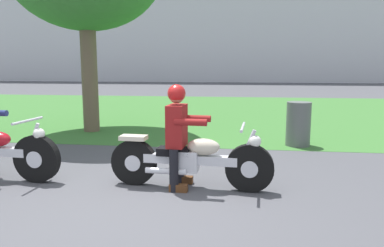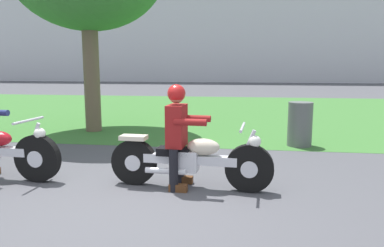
# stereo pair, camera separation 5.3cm
# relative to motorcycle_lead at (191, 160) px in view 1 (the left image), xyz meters

# --- Properties ---
(ground) EXTENTS (120.00, 120.00, 0.00)m
(ground) POSITION_rel_motorcycle_lead_xyz_m (-0.78, -0.71, -0.39)
(ground) COLOR #4C4C51
(grass_verge) EXTENTS (60.00, 12.00, 0.01)m
(grass_verge) POSITION_rel_motorcycle_lead_xyz_m (-0.78, 8.40, -0.38)
(grass_verge) COLOR #3D7533
(grass_verge) RESTS_ON ground
(stadium_facade) EXTENTS (62.33, 8.00, 12.66)m
(stadium_facade) POSITION_rel_motorcycle_lead_xyz_m (-5.88, 34.69, 5.94)
(stadium_facade) COLOR silver
(stadium_facade) RESTS_ON ground
(motorcycle_lead) EXTENTS (2.22, 0.66, 0.87)m
(motorcycle_lead) POSITION_rel_motorcycle_lead_xyz_m (0.00, 0.00, 0.00)
(motorcycle_lead) COLOR black
(motorcycle_lead) RESTS_ON ground
(rider_lead) EXTENTS (0.56, 0.48, 1.40)m
(rider_lead) POSITION_rel_motorcycle_lead_xyz_m (-0.17, 0.01, 0.43)
(rider_lead) COLOR black
(rider_lead) RESTS_ON ground
(trash_can) EXTENTS (0.49, 0.49, 0.90)m
(trash_can) POSITION_rel_motorcycle_lead_xyz_m (1.84, 2.90, 0.06)
(trash_can) COLOR #595E5B
(trash_can) RESTS_ON ground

